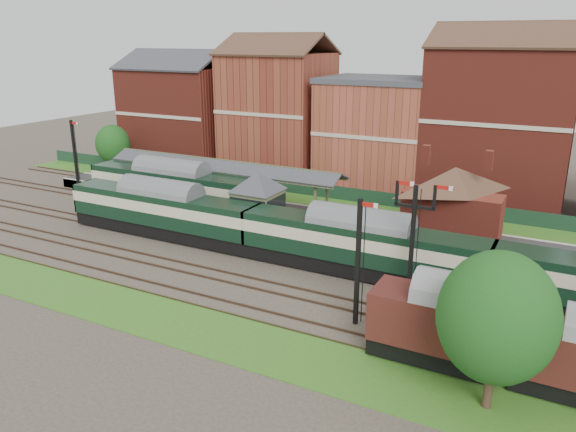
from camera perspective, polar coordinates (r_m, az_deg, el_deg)
The scene contains 18 objects.
ground at distance 45.06m, azimuth -1.83°, elevation -4.22°, with size 160.00×160.00×0.00m, color #473D33.
grass_back at distance 58.71m, azimuth 5.88°, elevation 1.00°, with size 90.00×4.50×0.06m, color #2D6619.
grass_front at distance 36.09m, azimuth -11.41°, elevation -10.41°, with size 90.00×5.00×0.06m, color #2D6619.
fence at distance 60.31m, azimuth 6.62°, elevation 2.14°, with size 90.00×0.12×1.50m, color #193823.
platform at distance 55.22m, azimuth -1.37°, elevation 0.52°, with size 55.00×3.40×1.00m, color #2D2D2D.
signal_box at distance 48.10m, azimuth -3.07°, elevation 1.22°, with size 5.40×5.40×6.00m.
brick_hut at distance 45.34m, azimuth 5.70°, elevation -2.54°, with size 3.20×2.64×2.94m.
station_building at distance 48.61m, azimuth 16.41°, elevation 1.63°, with size 8.10×8.10×5.90m.
canopy at distance 57.25m, azimuth -6.68°, elevation 5.25°, with size 26.00×3.89×4.08m.
semaphore_bracket at distance 36.97m, azimuth 12.59°, elevation -1.99°, with size 3.60×0.25×8.18m.
semaphore_platform_end at distance 68.51m, azimuth -20.84°, elevation 5.91°, with size 1.23×0.25×8.00m.
semaphore_siding at distance 33.67m, azimuth 7.15°, elevation -4.54°, with size 1.23×0.25×8.00m.
town_backdrop at distance 65.51m, azimuth 8.93°, elevation 8.88°, with size 69.00×10.00×16.00m.
dmu_train at distance 41.21m, azimuth 7.31°, elevation -2.82°, with size 55.16×2.90×4.24m.
platform_railcar at distance 57.48m, azimuth -11.65°, elevation 2.98°, with size 19.05×3.00×4.39m.
goods_van_a at distance 31.41m, azimuth 14.71°, elevation -10.45°, with size 6.76×2.93×4.10m.
tree_far at distance 27.36m, azimuth 20.48°, elevation -9.65°, with size 5.41×5.41×7.90m.
tree_back at distance 75.39m, azimuth -17.37°, elevation 6.97°, with size 4.30×4.30×6.29m.
Camera 1 is at (20.72, -36.30, 16.84)m, focal length 35.00 mm.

